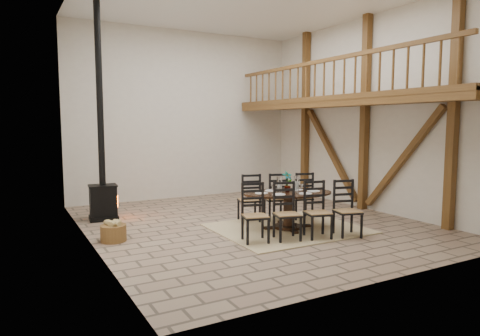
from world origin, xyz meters
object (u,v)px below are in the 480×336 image
dining_table (289,211)px  wood_stove (102,172)px  log_basket (113,232)px  log_stack (111,235)px

dining_table → wood_stove: 4.40m
log_basket → wood_stove: bearing=83.9°
dining_table → log_stack: bearing=178.8°
log_basket → log_stack: bearing=96.2°
dining_table → log_stack: dining_table is taller
wood_stove → log_basket: wood_stove is taller
wood_stove → log_basket: size_ratio=10.27×
wood_stove → log_stack: wood_stove is taller
wood_stove → dining_table: bearing=-36.4°
log_stack → log_basket: bearing=-83.8°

